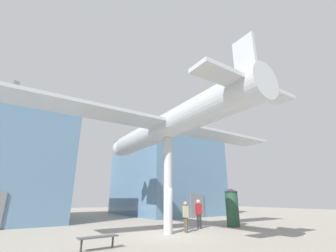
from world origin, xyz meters
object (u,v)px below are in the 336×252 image
at_px(suspended_airplane, 167,126).
at_px(visitor_second, 186,214).
at_px(info_kiosk, 232,207).
at_px(support_pylon_central, 168,183).
at_px(visitor_person, 199,211).
at_px(plaza_bench, 98,238).

distance_m(suspended_airplane, visitor_second, 5.57).
distance_m(visitor_second, info_kiosk, 4.55).
distance_m(support_pylon_central, info_kiosk, 5.91).
bearing_deg(visitor_second, suspended_airplane, -91.22).
bearing_deg(visitor_person, plaza_bench, -134.04).
distance_m(suspended_airplane, visitor_person, 6.20).
distance_m(visitor_person, info_kiosk, 2.76).
bearing_deg(info_kiosk, visitor_person, 166.44).
bearing_deg(visitor_second, info_kiosk, 107.71).
bearing_deg(visitor_person, suspended_airplane, -141.88).
bearing_deg(plaza_bench, suspended_airplane, 23.67).
relative_size(suspended_airplane, info_kiosk, 6.86).
bearing_deg(suspended_airplane, visitor_person, 12.24).
xyz_separation_m(visitor_person, plaza_bench, (-7.67, -2.62, -0.64)).
height_order(suspended_airplane, info_kiosk, suspended_airplane).
height_order(visitor_person, visitor_second, visitor_person).
bearing_deg(info_kiosk, visitor_second, -176.50).
relative_size(plaza_bench, info_kiosk, 0.61).
relative_size(support_pylon_central, visitor_second, 3.21).
relative_size(visitor_second, info_kiosk, 0.67).
relative_size(suspended_airplane, visitor_second, 10.30).
relative_size(visitor_second, plaza_bench, 1.09).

